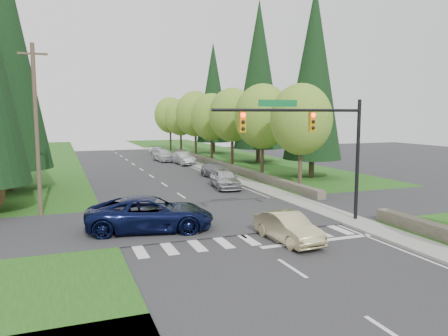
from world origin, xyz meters
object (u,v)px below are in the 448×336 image
suv_navy (151,214)px  parked_car_e (159,151)px  sedan_champagne (288,227)px  parked_car_b (217,171)px  parked_car_c (184,158)px  parked_car_a (225,179)px  parked_car_d (164,155)px

suv_navy → parked_car_e: bearing=-1.4°
sedan_champagne → parked_car_e: bearing=80.8°
parked_car_b → parked_car_c: size_ratio=1.02×
parked_car_e → parked_car_c: bearing=-92.2°
suv_navy → parked_car_c: (9.67, 28.45, -0.14)m
parked_car_a → parked_car_e: 30.57m
suv_navy → parked_car_b: size_ratio=1.37×
parked_car_c → parked_car_e: 13.01m
sedan_champagne → parked_car_a: size_ratio=0.90×
suv_navy → parked_car_a: suv_navy is taller
suv_navy → parked_car_b: bearing=-18.7°
parked_car_c → parked_car_d: bearing=103.2°
parked_car_b → sedan_champagne: bearing=-107.0°
parked_car_a → parked_car_b: 5.86m
parked_car_d → parked_car_e: parked_car_d is taller
parked_car_a → parked_car_d: 22.15m
suv_navy → parked_car_c: 30.05m
suv_navy → parked_car_e: size_ratio=1.54×
parked_car_a → parked_car_c: bearing=93.2°
parked_car_a → parked_car_e: parked_car_a is taller
parked_car_a → parked_car_c: (1.40, 17.54, -0.03)m
parked_car_a → parked_car_b: parked_car_a is taller
sedan_champagne → parked_car_a: parked_car_a is taller
parked_car_c → parked_car_e: size_ratio=1.10×
parked_car_a → parked_car_c: parked_car_a is taller
parked_car_a → parked_car_d: parked_car_d is taller
parked_car_b → parked_car_d: (-1.40, 16.46, 0.14)m
suv_navy → parked_car_d: 34.08m
suv_navy → parked_car_c: bearing=-7.2°
parked_car_b → parked_car_c: bearing=83.8°
parked_car_b → parked_car_d: 16.52m
sedan_champagne → parked_car_b: sedan_champagne is taller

